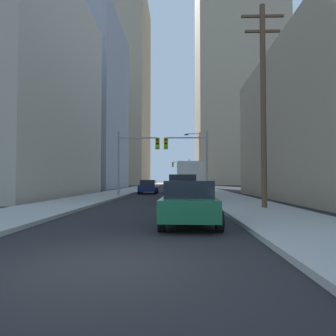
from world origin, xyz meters
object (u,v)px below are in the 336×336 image
at_px(pickup_truck_grey, 183,189).
at_px(traffic_signal_near_left, 136,153).
at_px(traffic_signal_far_right, 182,168).
at_px(traffic_signal_near_right, 188,152).
at_px(city_bus, 188,176).
at_px(sedan_green, 189,203).
at_px(sedan_white, 180,188).
at_px(sedan_navy, 148,187).

xyz_separation_m(pickup_truck_grey, traffic_signal_near_left, (-4.13, 7.80, 3.11)).
relative_size(traffic_signal_near_left, traffic_signal_far_right, 1.00).
xyz_separation_m(traffic_signal_near_left, traffic_signal_far_right, (4.77, 39.74, 0.01)).
distance_m(traffic_signal_near_left, traffic_signal_near_right, 4.75).
distance_m(city_bus, traffic_signal_far_right, 31.69).
height_order(sedan_green, traffic_signal_far_right, traffic_signal_far_right).
bearing_deg(sedan_green, city_bus, 88.13).
relative_size(sedan_white, traffic_signal_far_right, 0.71).
xyz_separation_m(city_bus, traffic_signal_near_left, (-4.99, -8.12, 2.12)).
bearing_deg(sedan_white, traffic_signal_near_left, 165.28).
distance_m(pickup_truck_grey, traffic_signal_far_right, 47.64).
relative_size(sedan_green, traffic_signal_far_right, 0.71).
xyz_separation_m(sedan_navy, traffic_signal_near_left, (-0.59, -5.35, 3.27)).
relative_size(city_bus, sedan_white, 2.71).
height_order(city_bus, traffic_signal_far_right, traffic_signal_far_right).
bearing_deg(pickup_truck_grey, sedan_white, 90.84).
distance_m(sedan_navy, traffic_signal_near_right, 7.53).
distance_m(pickup_truck_grey, sedan_navy, 13.62).
bearing_deg(traffic_signal_near_left, sedan_green, -76.73).
bearing_deg(pickup_truck_grey, traffic_signal_near_left, 117.92).
bearing_deg(traffic_signal_far_right, city_bus, -89.60).
distance_m(sedan_green, traffic_signal_near_left, 18.39).
relative_size(pickup_truck_grey, sedan_navy, 1.29).
height_order(sedan_green, traffic_signal_near_left, traffic_signal_near_left).
bearing_deg(sedan_navy, sedan_white, -61.77).
height_order(city_bus, sedan_navy, city_bus).
bearing_deg(city_bus, sedan_white, -95.97).
relative_size(sedan_green, traffic_signal_near_left, 0.71).
bearing_deg(traffic_signal_near_right, traffic_signal_near_left, -180.00).
distance_m(sedan_white, sedan_navy, 7.28).
xyz_separation_m(pickup_truck_grey, traffic_signal_far_right, (0.64, 47.53, 3.12)).
relative_size(sedan_green, traffic_signal_near_right, 0.71).
height_order(sedan_white, traffic_signal_near_left, traffic_signal_near_left).
xyz_separation_m(city_bus, sedan_green, (-0.84, -25.73, -1.16)).
xyz_separation_m(sedan_white, sedan_navy, (-3.44, 6.41, 0.00)).
height_order(pickup_truck_grey, sedan_white, pickup_truck_grey).
xyz_separation_m(sedan_white, traffic_signal_near_right, (0.72, 1.06, 3.28)).
xyz_separation_m(city_bus, traffic_signal_far_right, (-0.22, 31.62, 2.12)).
distance_m(pickup_truck_grey, sedan_white, 6.74).
relative_size(sedan_white, sedan_navy, 1.01).
xyz_separation_m(sedan_navy, traffic_signal_near_right, (4.16, -5.35, 3.28)).
height_order(sedan_white, traffic_signal_near_right, traffic_signal_near_right).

